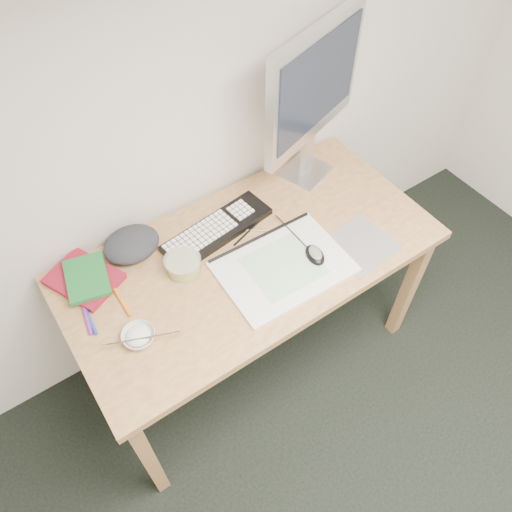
{
  "coord_description": "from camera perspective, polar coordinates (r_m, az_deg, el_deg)",
  "views": [
    {
      "loc": [
        -0.62,
        0.47,
        2.2
      ],
      "look_at": [
        -0.01,
        1.36,
        0.83
      ],
      "focal_mm": 35.0,
      "sensor_mm": 36.0,
      "label": 1
    }
  ],
  "objects": [
    {
      "name": "keyboard",
      "position": [
        1.92,
        -4.45,
        3.01
      ],
      "size": [
        0.46,
        0.2,
        0.03
      ],
      "primitive_type": "cube",
      "rotation": [
        0.0,
        0.0,
        0.13
      ],
      "color": "black",
      "rests_on": "desk"
    },
    {
      "name": "book_red",
      "position": [
        1.87,
        -19.05,
        -2.47
      ],
      "size": [
        0.26,
        0.29,
        0.02
      ],
      "primitive_type": "cube",
      "rotation": [
        0.0,
        0.0,
        0.43
      ],
      "color": "maroon",
      "rests_on": "desk"
    },
    {
      "name": "cloth_lump",
      "position": [
        1.89,
        -14.05,
        1.31
      ],
      "size": [
        0.19,
        0.16,
        0.07
      ],
      "primitive_type": "ellipsoid",
      "rotation": [
        0.0,
        0.0,
        -0.1
      ],
      "color": "#23252B",
      "rests_on": "desk"
    },
    {
      "name": "monitor",
      "position": [
        1.92,
        6.65,
        18.43
      ],
      "size": [
        0.54,
        0.22,
        0.64
      ],
      "rotation": [
        0.0,
        0.0,
        0.32
      ],
      "color": "silver",
      "rests_on": "desk"
    },
    {
      "name": "pencil_tan",
      "position": [
        1.92,
        -0.19,
        2.94
      ],
      "size": [
        0.14,
        0.11,
        0.01
      ],
      "primitive_type": "cylinder",
      "rotation": [
        0.0,
        1.57,
        -0.63
      ],
      "color": "tan",
      "rests_on": "desk"
    },
    {
      "name": "fruit_tub",
      "position": [
        1.8,
        -8.33,
        -0.99
      ],
      "size": [
        0.15,
        0.15,
        0.06
      ],
      "primitive_type": "cylinder",
      "rotation": [
        0.0,
        0.0,
        -0.17
      ],
      "color": "#C3C746",
      "rests_on": "desk"
    },
    {
      "name": "book_green",
      "position": [
        1.84,
        -18.77,
        -2.35
      ],
      "size": [
        0.18,
        0.22,
        0.02
      ],
      "primitive_type": "cube",
      "rotation": [
        0.0,
        0.0,
        -0.23
      ],
      "color": "#1A6B2E",
      "rests_on": "book_red"
    },
    {
      "name": "rice_bowl",
      "position": [
        1.68,
        -13.26,
        -8.95
      ],
      "size": [
        0.14,
        0.14,
        0.03
      ],
      "primitive_type": "imported",
      "rotation": [
        0.0,
        0.0,
        -0.3
      ],
      "color": "white",
      "rests_on": "desk"
    },
    {
      "name": "pencil_black",
      "position": [
        1.92,
        -0.64,
        3.03
      ],
      "size": [
        0.19,
        0.07,
        0.01
      ],
      "primitive_type": "cylinder",
      "rotation": [
        0.0,
        1.57,
        0.31
      ],
      "color": "black",
      "rests_on": "desk"
    },
    {
      "name": "pencil_pink",
      "position": [
        1.85,
        -1.84,
        0.31
      ],
      "size": [
        0.18,
        0.01,
        0.01
      ],
      "primitive_type": "cylinder",
      "rotation": [
        0.0,
        1.57,
        0.01
      ],
      "color": "pink",
      "rests_on": "desk"
    },
    {
      "name": "mouse",
      "position": [
        1.83,
        6.79,
        0.33
      ],
      "size": [
        0.08,
        0.11,
        0.03
      ],
      "primitive_type": "ellipsoid",
      "rotation": [
        0.0,
        0.0,
        -0.22
      ],
      "color": "black",
      "rests_on": "sketchpad"
    },
    {
      "name": "mousepad",
      "position": [
        1.92,
        11.82,
        1.24
      ],
      "size": [
        0.26,
        0.24,
        0.0
      ],
      "primitive_type": "cube",
      "rotation": [
        0.0,
        0.0,
        0.1
      ],
      "color": "slate",
      "rests_on": "desk"
    },
    {
      "name": "marker_purple",
      "position": [
        1.78,
        -18.81,
        -6.65
      ],
      "size": [
        0.04,
        0.14,
        0.01
      ],
      "primitive_type": "cylinder",
      "rotation": [
        0.0,
        1.57,
        1.39
      ],
      "color": "#842790",
      "rests_on": "desk"
    },
    {
      "name": "marker_orange",
      "position": [
        1.78,
        -15.06,
        -5.06
      ],
      "size": [
        0.01,
        0.14,
        0.01
      ],
      "primitive_type": "cylinder",
      "rotation": [
        0.0,
        1.57,
        1.56
      ],
      "color": "orange",
      "rests_on": "desk"
    },
    {
      "name": "chopsticks",
      "position": [
        1.65,
        -12.65,
        -9.12
      ],
      "size": [
        0.23,
        0.11,
        0.02
      ],
      "primitive_type": "cylinder",
      "rotation": [
        0.0,
        1.57,
        -0.4
      ],
      "color": "#ACACAE",
      "rests_on": "rice_bowl"
    },
    {
      "name": "sketchpad",
      "position": [
        1.81,
        3.13,
        -1.25
      ],
      "size": [
        0.47,
        0.34,
        0.01
      ],
      "primitive_type": "cube",
      "rotation": [
        0.0,
        0.0,
        -0.03
      ],
      "color": "white",
      "rests_on": "desk"
    },
    {
      "name": "marker_blue",
      "position": [
        1.77,
        -18.46,
        -6.91
      ],
      "size": [
        0.02,
        0.13,
        0.01
      ],
      "primitive_type": "cylinder",
      "rotation": [
        0.0,
        1.57,
        1.5
      ],
      "color": "#2138B5",
      "rests_on": "desk"
    },
    {
      "name": "desk",
      "position": [
        1.92,
        -0.58,
        -1.31
      ],
      "size": [
        1.4,
        0.7,
        0.75
      ],
      "color": "tan",
      "rests_on": "ground"
    }
  ]
}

